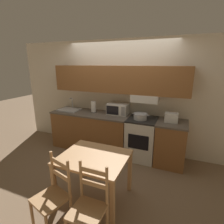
{
  "coord_description": "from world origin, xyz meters",
  "views": [
    {
      "loc": [
        1.38,
        -3.81,
        2.03
      ],
      "look_at": [
        0.05,
        -0.57,
        1.05
      ],
      "focal_mm": 28.0,
      "sensor_mm": 36.0,
      "label": 1
    }
  ],
  "objects_px": {
    "toaster": "(171,117)",
    "chair_right_of_table": "(89,207)",
    "cooking_pot": "(140,116)",
    "sink_basin": "(69,109)",
    "stove_range": "(142,138)",
    "paper_towel_roll": "(94,107)",
    "chair_left_of_table": "(53,195)",
    "dining_table": "(94,162)",
    "microwave": "(118,109)"
  },
  "relations": [
    {
      "from": "cooking_pot",
      "to": "chair_left_of_table",
      "type": "bearing_deg",
      "value": -106.54
    },
    {
      "from": "cooking_pot",
      "to": "chair_left_of_table",
      "type": "xyz_separation_m",
      "value": [
        -0.6,
        -2.03,
        -0.54
      ]
    },
    {
      "from": "cooking_pot",
      "to": "dining_table",
      "type": "bearing_deg",
      "value": -103.34
    },
    {
      "from": "stove_range",
      "to": "microwave",
      "type": "xyz_separation_m",
      "value": [
        -0.6,
        0.12,
        0.58
      ]
    },
    {
      "from": "chair_left_of_table",
      "to": "toaster",
      "type": "bearing_deg",
      "value": 76.04
    },
    {
      "from": "toaster",
      "to": "chair_right_of_table",
      "type": "distance_m",
      "value": 2.27
    },
    {
      "from": "dining_table",
      "to": "toaster",
      "type": "bearing_deg",
      "value": 57.52
    },
    {
      "from": "stove_range",
      "to": "cooking_pot",
      "type": "height_order",
      "value": "cooking_pot"
    },
    {
      "from": "microwave",
      "to": "toaster",
      "type": "relative_size",
      "value": 1.76
    },
    {
      "from": "toaster",
      "to": "chair_right_of_table",
      "type": "xyz_separation_m",
      "value": [
        -0.7,
        -2.09,
        -0.56
      ]
    },
    {
      "from": "stove_range",
      "to": "sink_basin",
      "type": "relative_size",
      "value": 1.79
    },
    {
      "from": "cooking_pot",
      "to": "microwave",
      "type": "relative_size",
      "value": 0.8
    },
    {
      "from": "cooking_pot",
      "to": "chair_right_of_table",
      "type": "distance_m",
      "value": 2.1
    },
    {
      "from": "sink_basin",
      "to": "chair_right_of_table",
      "type": "bearing_deg",
      "value": -50.24
    },
    {
      "from": "paper_towel_roll",
      "to": "dining_table",
      "type": "height_order",
      "value": "paper_towel_roll"
    },
    {
      "from": "paper_towel_roll",
      "to": "chair_left_of_table",
      "type": "height_order",
      "value": "paper_towel_roll"
    },
    {
      "from": "cooking_pot",
      "to": "sink_basin",
      "type": "relative_size",
      "value": 0.73
    },
    {
      "from": "stove_range",
      "to": "dining_table",
      "type": "xyz_separation_m",
      "value": [
        -0.38,
        -1.48,
        0.17
      ]
    },
    {
      "from": "cooking_pot",
      "to": "toaster",
      "type": "distance_m",
      "value": 0.62
    },
    {
      "from": "toaster",
      "to": "cooking_pot",
      "type": "bearing_deg",
      "value": -174.11
    },
    {
      "from": "paper_towel_roll",
      "to": "dining_table",
      "type": "bearing_deg",
      "value": -61.97
    },
    {
      "from": "chair_left_of_table",
      "to": "chair_right_of_table",
      "type": "distance_m",
      "value": 0.51
    },
    {
      "from": "sink_basin",
      "to": "microwave",
      "type": "bearing_deg",
      "value": 5.9
    },
    {
      "from": "cooking_pot",
      "to": "chair_right_of_table",
      "type": "xyz_separation_m",
      "value": [
        -0.09,
        -2.03,
        -0.54
      ]
    },
    {
      "from": "cooking_pot",
      "to": "microwave",
      "type": "bearing_deg",
      "value": 162.77
    },
    {
      "from": "toaster",
      "to": "stove_range",
      "type": "bearing_deg",
      "value": -178.8
    },
    {
      "from": "microwave",
      "to": "chair_left_of_table",
      "type": "xyz_separation_m",
      "value": [
        -0.04,
        -2.21,
        -0.6
      ]
    },
    {
      "from": "paper_towel_roll",
      "to": "dining_table",
      "type": "relative_size",
      "value": 0.27
    },
    {
      "from": "chair_right_of_table",
      "to": "sink_basin",
      "type": "bearing_deg",
      "value": 129.51
    },
    {
      "from": "cooking_pot",
      "to": "dining_table",
      "type": "relative_size",
      "value": 0.38
    },
    {
      "from": "sink_basin",
      "to": "dining_table",
      "type": "distance_m",
      "value": 2.11
    },
    {
      "from": "dining_table",
      "to": "chair_right_of_table",
      "type": "distance_m",
      "value": 0.67
    },
    {
      "from": "microwave",
      "to": "stove_range",
      "type": "bearing_deg",
      "value": -11.61
    },
    {
      "from": "stove_range",
      "to": "chair_right_of_table",
      "type": "bearing_deg",
      "value": -93.62
    },
    {
      "from": "cooking_pot",
      "to": "sink_basin",
      "type": "height_order",
      "value": "sink_basin"
    },
    {
      "from": "toaster",
      "to": "chair_right_of_table",
      "type": "relative_size",
      "value": 0.28
    },
    {
      "from": "cooking_pot",
      "to": "paper_towel_roll",
      "type": "height_order",
      "value": "paper_towel_roll"
    },
    {
      "from": "stove_range",
      "to": "cooking_pot",
      "type": "relative_size",
      "value": 2.45
    },
    {
      "from": "microwave",
      "to": "chair_right_of_table",
      "type": "bearing_deg",
      "value": -77.92
    },
    {
      "from": "cooking_pot",
      "to": "sink_basin",
      "type": "bearing_deg",
      "value": 178.56
    },
    {
      "from": "chair_left_of_table",
      "to": "sink_basin",
      "type": "bearing_deg",
      "value": 136.42
    },
    {
      "from": "microwave",
      "to": "chair_right_of_table",
      "type": "xyz_separation_m",
      "value": [
        0.47,
        -2.2,
        -0.6
      ]
    },
    {
      "from": "sink_basin",
      "to": "chair_right_of_table",
      "type": "height_order",
      "value": "sink_basin"
    },
    {
      "from": "sink_basin",
      "to": "paper_towel_roll",
      "type": "height_order",
      "value": "sink_basin"
    },
    {
      "from": "stove_range",
      "to": "chair_left_of_table",
      "type": "relative_size",
      "value": 0.97
    },
    {
      "from": "cooking_pot",
      "to": "microwave",
      "type": "distance_m",
      "value": 0.59
    },
    {
      "from": "sink_basin",
      "to": "chair_left_of_table",
      "type": "distance_m",
      "value": 2.45
    },
    {
      "from": "chair_right_of_table",
      "to": "microwave",
      "type": "bearing_deg",
      "value": 101.84
    },
    {
      "from": "stove_range",
      "to": "chair_right_of_table",
      "type": "height_order",
      "value": "chair_right_of_table"
    },
    {
      "from": "sink_basin",
      "to": "dining_table",
      "type": "relative_size",
      "value": 0.52
    }
  ]
}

